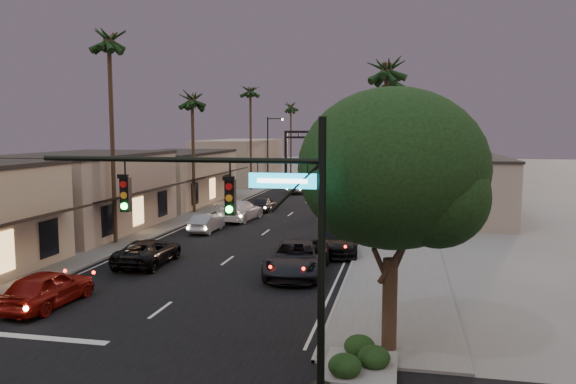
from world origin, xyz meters
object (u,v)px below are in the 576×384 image
at_px(palm_ra, 387,63).
at_px(palm_rb, 394,77).
at_px(corner_tree, 395,175).
at_px(streetlight_left, 270,146).
at_px(arch, 336,143).
at_px(palm_lc, 192,95).
at_px(palm_rc, 397,106).
at_px(oncoming_pickup, 148,252).
at_px(oncoming_silver, 207,223).
at_px(streetlight_right, 375,151).
at_px(traffic_signal, 254,215).
at_px(oncoming_red, 47,288).
at_px(palm_far, 291,104).
at_px(palm_ld, 250,88).
at_px(curbside_black, 337,240).
at_px(palm_lb, 109,34).
at_px(curbside_near, 297,258).

distance_m(palm_ra, palm_rb, 20.02).
xyz_separation_m(corner_tree, streetlight_left, (-16.40, 50.55, -0.65)).
height_order(arch, palm_lc, palm_lc).
xyz_separation_m(palm_rc, oncoming_pickup, (-12.63, -46.72, -9.76)).
xyz_separation_m(streetlight_left, oncoming_silver, (2.64, -30.64, -4.65)).
bearing_deg(streetlight_right, palm_rc, 84.95).
xyz_separation_m(traffic_signal, arch, (-5.69, 66.00, 0.45)).
bearing_deg(arch, oncoming_red, -94.60).
xyz_separation_m(palm_far, oncoming_silver, (4.02, -50.64, -10.77)).
relative_size(streetlight_left, palm_rc, 0.74).
bearing_deg(arch, palm_far, 136.05).
xyz_separation_m(oncoming_red, oncoming_pickup, (0.84, 7.80, -0.09)).
bearing_deg(palm_lc, palm_ld, 90.00).
distance_m(streetlight_left, palm_rc, 17.42).
xyz_separation_m(palm_lc, curbside_black, (14.49, -13.65, -9.67)).
distance_m(palm_rc, oncoming_red, 56.99).
relative_size(streetlight_right, palm_far, 0.68).
bearing_deg(oncoming_silver, streetlight_left, -84.52).
height_order(traffic_signal, oncoming_silver, traffic_signal).
bearing_deg(corner_tree, palm_lc, 122.34).
relative_size(palm_far, curbside_black, 2.39).
relative_size(streetlight_right, palm_lb, 0.59).
bearing_deg(palm_rb, palm_lb, -128.02).
height_order(corner_tree, palm_lb, palm_lb).
bearing_deg(arch, curbside_black, -82.95).
height_order(traffic_signal, palm_far, palm_far).
relative_size(arch, palm_lb, 1.00).
bearing_deg(streetlight_left, corner_tree, -72.03).
distance_m(palm_rc, oncoming_silver, 40.05).
relative_size(arch, curbside_near, 2.43).
xyz_separation_m(arch, oncoming_silver, (-4.28, -42.64, -4.86)).
xyz_separation_m(streetlight_left, palm_rc, (15.52, 6.00, 5.14)).
distance_m(traffic_signal, palm_far, 75.58).
height_order(arch, oncoming_pickup, arch).
distance_m(streetlight_right, palm_rb, 7.35).
xyz_separation_m(palm_ra, palm_rc, (0.00, 40.00, -0.97)).
bearing_deg(palm_ld, palm_rb, -32.60).
bearing_deg(corner_tree, palm_ld, 110.81).
bearing_deg(traffic_signal, corner_tree, 42.31).
height_order(streetlight_left, palm_ld, palm_ld).
xyz_separation_m(palm_lc, oncoming_silver, (4.32, -8.64, -9.79)).
bearing_deg(palm_ra, palm_lc, 145.10).
height_order(streetlight_left, palm_lb, palm_lb).
relative_size(arch, oncoming_pickup, 2.97).
bearing_deg(palm_lb, curbside_black, 1.38).
height_order(corner_tree, arch, corner_tree).
relative_size(palm_lb, oncoming_silver, 3.70).
bearing_deg(streetlight_left, streetlight_right, -43.21).
relative_size(palm_rb, oncoming_silver, 3.46).
xyz_separation_m(traffic_signal, palm_lc, (-14.29, 32.00, 5.39)).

